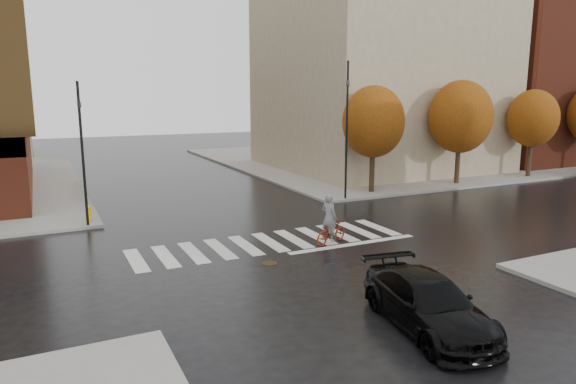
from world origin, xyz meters
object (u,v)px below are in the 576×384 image
(traffic_light_nw, at_px, (82,146))
(traffic_light_ne, at_px, (347,120))
(sedan, at_px, (428,303))
(fire_hydrant, at_px, (88,212))
(cyclist, at_px, (330,227))

(traffic_light_nw, height_order, traffic_light_ne, traffic_light_ne)
(traffic_light_nw, distance_m, traffic_light_ne, 14.09)
(sedan, relative_size, traffic_light_nw, 0.74)
(sedan, xyz_separation_m, fire_hydrant, (-7.06, 15.75, -0.12))
(traffic_light_ne, bearing_deg, sedan, 65.10)
(fire_hydrant, bearing_deg, traffic_light_ne, -3.19)
(traffic_light_nw, xyz_separation_m, fire_hydrant, (0.11, 0.78, -3.22))
(traffic_light_ne, bearing_deg, fire_hydrant, -3.36)
(cyclist, distance_m, traffic_light_ne, 9.61)
(sedan, relative_size, traffic_light_ne, 0.62)
(cyclist, xyz_separation_m, fire_hydrant, (-8.75, 7.83, -0.14))
(cyclist, distance_m, traffic_light_nw, 11.74)
(cyclist, bearing_deg, fire_hydrant, 25.91)
(fire_hydrant, bearing_deg, traffic_light_nw, -98.23)
(traffic_light_ne, distance_m, fire_hydrant, 14.55)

